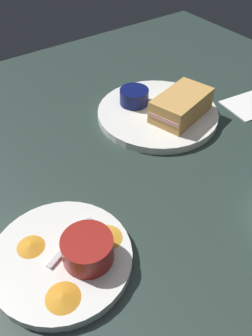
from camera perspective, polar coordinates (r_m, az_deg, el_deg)
The scene contains 10 objects.
ground_plane at distance 69.52cm, azimuth 6.02°, elevation 1.46°, with size 110.00×110.00×3.00cm, color #283833.
plate_sandwich_main at distance 77.62cm, azimuth 5.06°, elevation 8.66°, with size 25.63×25.63×1.60cm, color white.
sandwich_half_near at distance 74.98cm, azimuth 8.81°, elevation 9.88°, with size 14.66×10.85×4.80cm.
ramekin_dark_sauce at distance 78.36cm, azimuth 1.31°, elevation 11.44°, with size 6.24×6.24×3.31cm.
spoon_by_dark_ramekin at distance 78.80cm, azimuth 5.10°, elevation 10.24°, with size 8.20×7.84×0.80cm.
plate_chips_companion at distance 52.46cm, azimuth -10.28°, elevation -14.02°, with size 20.03×20.03×1.60cm, color white.
ramekin_light_gravy at distance 49.42cm, azimuth -6.18°, elevation -12.65°, with size 7.12×7.12×3.79cm.
spoon_by_gravy_ramekin at distance 53.31cm, azimuth -7.36°, elevation -10.04°, with size 9.68×5.14×0.80cm.
plantain_chip_scatter at distance 50.90cm, azimuth -8.79°, elevation -14.12°, with size 14.84×15.23×0.60cm.
paper_napkin_folded at distance 86.02cm, azimuth 19.27°, elevation 9.53°, with size 11.00×9.00×0.40cm, color white.
Camera 1 is at (36.07, 38.06, 44.15)cm, focal length 38.15 mm.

